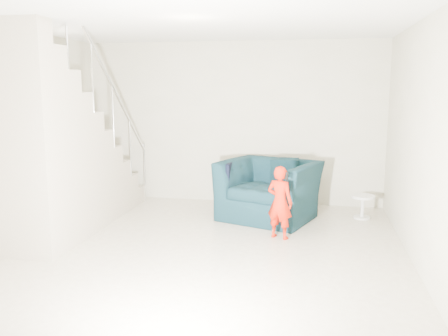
{
  "coord_description": "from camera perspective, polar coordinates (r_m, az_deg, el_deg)",
  "views": [
    {
      "loc": [
        1.37,
        -5.13,
        1.97
      ],
      "look_at": [
        0.15,
        1.2,
        0.85
      ],
      "focal_mm": 38.0,
      "sensor_mm": 36.0,
      "label": 1
    }
  ],
  "objects": [
    {
      "name": "armchair",
      "position": [
        7.13,
        5.42,
        -2.64
      ],
      "size": [
        1.64,
        1.54,
        0.86
      ],
      "primitive_type": "imported",
      "rotation": [
        0.0,
        0.0,
        -0.34
      ],
      "color": "black",
      "rests_on": "floor"
    },
    {
      "name": "front_wall",
      "position": [
        2.82,
        -18.62,
        -3.38
      ],
      "size": [
        5.0,
        0.0,
        5.0
      ],
      "primitive_type": "plane",
      "rotation": [
        -1.57,
        0.0,
        0.0
      ],
      "color": "#A39F85",
      "rests_on": "floor"
    },
    {
      "name": "cushion",
      "position": [
        7.36,
        7.31,
        -0.37
      ],
      "size": [
        0.43,
        0.21,
        0.43
      ],
      "primitive_type": "cube",
      "rotation": [
        0.21,
        0.0,
        0.0
      ],
      "color": "black",
      "rests_on": "armchair"
    },
    {
      "name": "side_table",
      "position": [
        7.42,
        16.34,
        -4.05
      ],
      "size": [
        0.36,
        0.36,
        0.36
      ],
      "color": "silver",
      "rests_on": "floor"
    },
    {
      "name": "right_wall",
      "position": [
        5.29,
        23.18,
        2.33
      ],
      "size": [
        0.0,
        5.5,
        5.5
      ],
      "primitive_type": "plane",
      "rotation": [
        1.57,
        0.0,
        -1.57
      ],
      "color": "#A39F85",
      "rests_on": "floor"
    },
    {
      "name": "back_wall",
      "position": [
        8.02,
        1.06,
        5.42
      ],
      "size": [
        5.0,
        0.0,
        5.0
      ],
      "primitive_type": "plane",
      "rotation": [
        1.57,
        0.0,
        0.0
      ],
      "color": "#A39F85",
      "rests_on": "floor"
    },
    {
      "name": "floor",
      "position": [
        5.66,
        -3.86,
        -10.52
      ],
      "size": [
        5.5,
        5.5,
        0.0
      ],
      "primitive_type": "plane",
      "color": "tan",
      "rests_on": "ground"
    },
    {
      "name": "toddler",
      "position": [
        6.2,
        6.73,
        -4.12
      ],
      "size": [
        0.41,
        0.34,
        0.96
      ],
      "primitive_type": "imported",
      "rotation": [
        0.0,
        0.0,
        2.75
      ],
      "color": "#AF0D05",
      "rests_on": "floor"
    },
    {
      "name": "ceiling",
      "position": [
        5.36,
        -4.21,
        17.66
      ],
      "size": [
        5.5,
        5.5,
        0.0
      ],
      "primitive_type": "plane",
      "rotation": [
        3.14,
        0.0,
        0.0
      ],
      "color": "silver",
      "rests_on": "back_wall"
    },
    {
      "name": "throw",
      "position": [
        7.13,
        0.8,
        -1.68
      ],
      "size": [
        0.05,
        0.55,
        0.62
      ],
      "primitive_type": "cube",
      "color": "black",
      "rests_on": "armchair"
    },
    {
      "name": "staircase",
      "position": [
        6.69,
        -19.51,
        0.49
      ],
      "size": [
        1.02,
        3.03,
        3.62
      ],
      "color": "#ADA089",
      "rests_on": "floor"
    },
    {
      "name": "phone",
      "position": [
        6.07,
        7.56,
        -1.0
      ],
      "size": [
        0.03,
        0.05,
        0.1
      ],
      "primitive_type": "cube",
      "rotation": [
        0.0,
        0.0,
        -0.23
      ],
      "color": "black",
      "rests_on": "toddler"
    }
  ]
}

